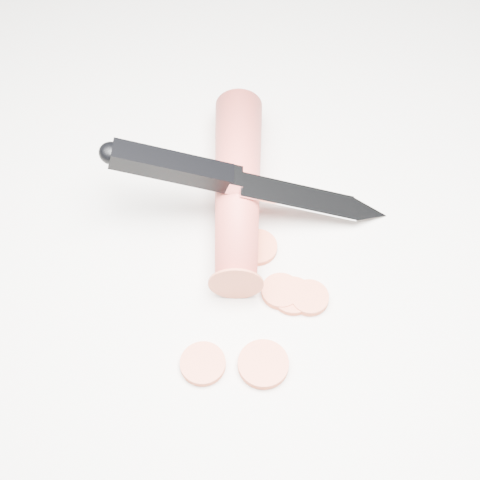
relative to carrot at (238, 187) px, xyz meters
name	(u,v)px	position (x,y,z in m)	size (l,w,h in m)	color
ground	(258,239)	(0.00, -0.04, -0.02)	(2.40, 2.40, 0.00)	silver
carrot	(238,187)	(0.00, 0.00, 0.00)	(0.04, 0.04, 0.20)	#CC3D35
carrot_slice_0	(203,364)	(-0.09, -0.13, -0.02)	(0.04, 0.04, 0.01)	#D45C3B
carrot_slice_1	(257,247)	(-0.01, -0.05, -0.02)	(0.04, 0.04, 0.01)	#D45C3B
carrot_slice_2	(263,364)	(-0.05, -0.15, -0.02)	(0.04, 0.04, 0.01)	#D45C3B
carrot_slice_3	(293,296)	(0.00, -0.11, -0.02)	(0.03, 0.03, 0.01)	#D45C3B
carrot_slice_4	(309,298)	(0.01, -0.12, -0.02)	(0.03, 0.03, 0.01)	#D45C3B
carrot_slice_5	(281,291)	(-0.01, -0.10, -0.02)	(0.03, 0.03, 0.01)	#D45C3B
kitchen_knife	(251,181)	(0.01, -0.02, 0.02)	(0.24, 0.13, 0.09)	silver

